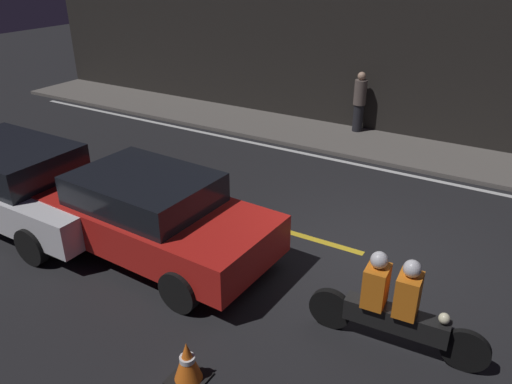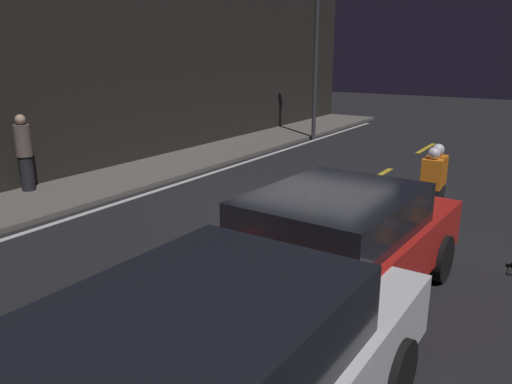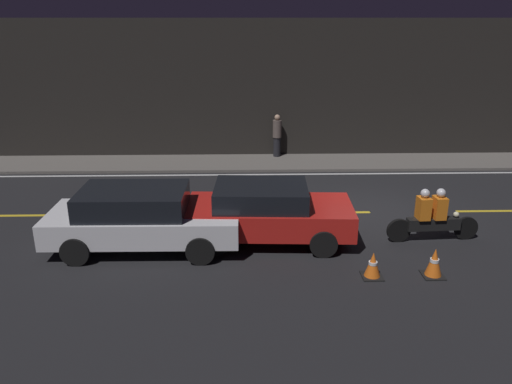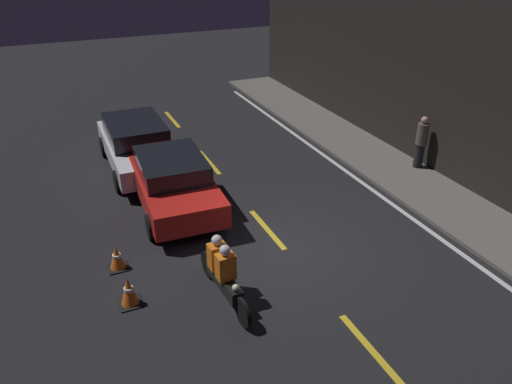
{
  "view_description": "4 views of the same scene",
  "coord_description": "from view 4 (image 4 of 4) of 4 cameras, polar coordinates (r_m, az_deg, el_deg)",
  "views": [
    {
      "loc": [
        2.1,
        -7.16,
        4.7
      ],
      "look_at": [
        -1.95,
        -0.34,
        0.84
      ],
      "focal_mm": 35.0,
      "sensor_mm": 36.0,
      "label": 1
    },
    {
      "loc": [
        -8.41,
        -4.08,
        3.03
      ],
      "look_at": [
        -1.74,
        0.26,
        0.78
      ],
      "focal_mm": 35.0,
      "sensor_mm": 36.0,
      "label": 2
    },
    {
      "loc": [
        -3.62,
        -13.21,
        5.28
      ],
      "look_at": [
        -3.29,
        -0.52,
        0.83
      ],
      "focal_mm": 35.0,
      "sensor_mm": 36.0,
      "label": 3
    },
    {
      "loc": [
        8.71,
        -4.6,
        6.75
      ],
      "look_at": [
        -1.6,
        -0.04,
        0.79
      ],
      "focal_mm": 35.0,
      "sensor_mm": 36.0,
      "label": 4
    }
  ],
  "objects": [
    {
      "name": "ground_plane",
      "position": [
        11.94,
        3.32,
        -6.6
      ],
      "size": [
        56.0,
        56.0,
        0.0
      ],
      "primitive_type": "plane",
      "color": "black"
    },
    {
      "name": "traffic_cone_near",
      "position": [
        11.59,
        -15.62,
        -7.23
      ],
      "size": [
        0.45,
        0.45,
        0.58
      ],
      "color": "black",
      "rests_on": "ground"
    },
    {
      "name": "pedestrian",
      "position": [
        16.24,
        18.35,
        5.46
      ],
      "size": [
        0.34,
        0.34,
        1.65
      ],
      "color": "black",
      "rests_on": "raised_curb"
    },
    {
      "name": "lane_dash_a",
      "position": [
        20.41,
        -9.55,
        8.19
      ],
      "size": [
        2.0,
        0.14,
        0.01
      ],
      "color": "gold",
      "rests_on": "ground"
    },
    {
      "name": "building_front",
      "position": [
        14.54,
        26.64,
        8.5
      ],
      "size": [
        28.0,
        0.3,
        5.28
      ],
      "color": "black",
      "rests_on": "ground"
    },
    {
      "name": "sedan_white",
      "position": [
        16.12,
        -13.41,
        5.4
      ],
      "size": [
        4.53,
        2.03,
        1.48
      ],
      "rotation": [
        0.0,
        0.0,
        -0.01
      ],
      "color": "silver",
      "rests_on": "ground"
    },
    {
      "name": "lane_solid_kerb",
      "position": [
        13.8,
        17.25,
        -2.77
      ],
      "size": [
        25.2,
        0.14,
        0.01
      ],
      "color": "silver",
      "rests_on": "ground"
    },
    {
      "name": "lane_dash_b",
      "position": [
        16.39,
        -5.38,
        3.44
      ],
      "size": [
        2.0,
        0.14,
        0.01
      ],
      "color": "gold",
      "rests_on": "ground"
    },
    {
      "name": "taxi_red",
      "position": [
        13.49,
        -9.38,
        1.18
      ],
      "size": [
        4.15,
        2.13,
        1.44
      ],
      "rotation": [
        0.0,
        0.0,
        -0.05
      ],
      "color": "red",
      "rests_on": "ground"
    },
    {
      "name": "lane_dash_c",
      "position": [
        12.69,
        1.28,
        -4.26
      ],
      "size": [
        2.0,
        0.14,
        0.01
      ],
      "color": "gold",
      "rests_on": "ground"
    },
    {
      "name": "traffic_cone_mid",
      "position": [
        10.5,
        -14.33,
        -10.93
      ],
      "size": [
        0.46,
        0.46,
        0.65
      ],
      "color": "black",
      "rests_on": "ground"
    },
    {
      "name": "motorcycle",
      "position": [
        10.18,
        -3.84,
        -9.09
      ],
      "size": [
        2.33,
        0.4,
        1.37
      ],
      "rotation": [
        0.0,
        0.0,
        0.06
      ],
      "color": "black",
      "rests_on": "ground"
    },
    {
      "name": "lane_dash_d",
      "position": [
        9.68,
        13.12,
        -17.22
      ],
      "size": [
        2.0,
        0.14,
        0.01
      ],
      "color": "gold",
      "rests_on": "ground"
    },
    {
      "name": "raised_curb",
      "position": [
        14.63,
        21.31,
        -1.46
      ],
      "size": [
        28.0,
        2.18,
        0.1
      ],
      "color": "#605B56",
      "rests_on": "ground"
    }
  ]
}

